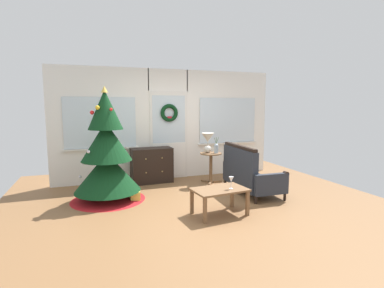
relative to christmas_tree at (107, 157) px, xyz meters
name	(u,v)px	position (x,y,z in m)	size (l,w,h in m)	color
ground_plane	(200,205)	(1.49, -0.82, -0.79)	(6.76, 6.76, 0.00)	brown
back_wall_with_door	(168,124)	(1.49, 1.26, 0.49)	(5.20, 0.19, 2.55)	white
christmas_tree	(107,157)	(0.00, 0.00, 0.00)	(1.34, 1.34, 2.06)	#4C331E
dresser_cabinet	(152,165)	(1.01, 0.97, -0.40)	(0.92, 0.47, 0.78)	black
settee_sofa	(248,174)	(2.64, -0.46, -0.41)	(0.75, 1.42, 0.96)	black
side_table	(211,162)	(2.23, 0.46, -0.30)	(0.50, 0.48, 0.68)	brown
table_lamp	(208,140)	(2.17, 0.50, 0.18)	(0.28, 0.28, 0.44)	silver
flower_vase	(216,148)	(2.33, 0.40, 0.01)	(0.11, 0.10, 0.35)	#99ADBC
coffee_table	(220,193)	(1.62, -1.35, -0.43)	(0.89, 0.61, 0.42)	brown
wine_glass	(231,180)	(1.79, -1.41, -0.23)	(0.08, 0.08, 0.20)	silver
gift_box	(135,196)	(0.46, -0.22, -0.70)	(0.17, 0.16, 0.17)	#D8C64C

